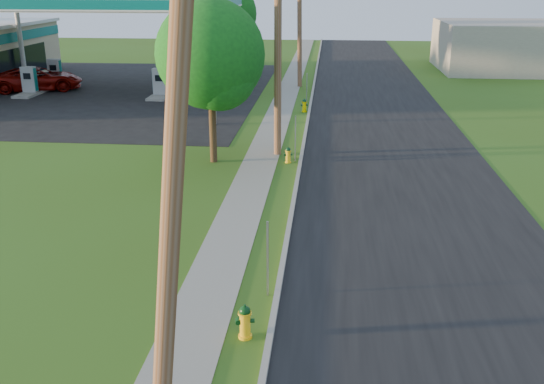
% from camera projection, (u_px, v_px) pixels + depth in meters
% --- Properties ---
extents(road, '(8.00, 120.00, 0.02)m').
position_uv_depth(road, '(411.00, 215.00, 20.25)').
color(road, black).
rests_on(road, ground).
extents(curb, '(0.15, 120.00, 0.15)m').
position_uv_depth(curb, '(292.00, 210.00, 20.59)').
color(curb, gray).
rests_on(curb, ground).
extents(sidewalk, '(1.50, 120.00, 0.03)m').
position_uv_depth(sidewalk, '(241.00, 209.00, 20.76)').
color(sidewalk, gray).
rests_on(sidewalk, ground).
extents(forecourt, '(26.00, 28.00, 0.02)m').
position_uv_depth(forecourt, '(78.00, 90.00, 42.71)').
color(forecourt, black).
rests_on(forecourt, ground).
extents(utility_pole_near, '(1.40, 0.32, 9.48)m').
position_uv_depth(utility_pole_near, '(173.00, 177.00, 8.78)').
color(utility_pole_near, brown).
rests_on(utility_pole_near, ground).
extents(utility_pole_mid, '(1.40, 0.32, 9.80)m').
position_uv_depth(utility_pole_mid, '(278.00, 42.00, 25.62)').
color(utility_pole_mid, brown).
rests_on(utility_pole_mid, ground).
extents(utility_pole_far, '(1.40, 0.32, 9.50)m').
position_uv_depth(utility_pole_far, '(300.00, 18.00, 42.55)').
color(utility_pole_far, brown).
rests_on(utility_pole_far, ground).
extents(sign_post_near, '(0.05, 0.04, 2.00)m').
position_uv_depth(sign_post_near, '(268.00, 259.00, 14.86)').
color(sign_post_near, gray).
rests_on(sign_post_near, ground).
extents(sign_post_mid, '(0.05, 0.04, 2.00)m').
position_uv_depth(sign_post_mid, '(295.00, 139.00, 25.93)').
color(sign_post_mid, gray).
rests_on(sign_post_mid, ground).
extents(sign_post_far, '(0.05, 0.04, 2.00)m').
position_uv_depth(sign_post_far, '(307.00, 89.00, 37.37)').
color(sign_post_far, gray).
rests_on(sign_post_far, ground).
extents(gas_canopy, '(18.18, 9.18, 6.40)m').
position_uv_depth(gas_canopy, '(98.00, 3.00, 40.56)').
color(gas_canopy, silver).
rests_on(gas_canopy, ground).
extents(fuel_pump_nw, '(1.20, 3.20, 1.90)m').
position_uv_depth(fuel_pump_nw, '(30.00, 84.00, 40.81)').
color(fuel_pump_nw, gray).
rests_on(fuel_pump_nw, ground).
extents(fuel_pump_ne, '(1.20, 3.20, 1.90)m').
position_uv_depth(fuel_pump_ne, '(160.00, 86.00, 40.02)').
color(fuel_pump_ne, gray).
rests_on(fuel_pump_ne, ground).
extents(fuel_pump_sw, '(1.20, 3.20, 1.90)m').
position_uv_depth(fuel_pump_sw, '(55.00, 75.00, 44.57)').
color(fuel_pump_sw, gray).
rests_on(fuel_pump_sw, ground).
extents(fuel_pump_se, '(1.20, 3.20, 1.90)m').
position_uv_depth(fuel_pump_se, '(175.00, 77.00, 43.77)').
color(fuel_pump_se, gray).
rests_on(fuel_pump_se, ground).
extents(price_pylon, '(0.34, 2.04, 6.85)m').
position_uv_depth(price_pylon, '(211.00, 21.00, 30.96)').
color(price_pylon, gray).
rests_on(price_pylon, ground).
extents(distant_building, '(14.00, 10.00, 4.00)m').
position_uv_depth(distant_building, '(525.00, 46.00, 51.22)').
color(distant_building, gray).
rests_on(distant_building, ground).
extents(tree_verge, '(4.50, 4.50, 6.81)m').
position_uv_depth(tree_verge, '(212.00, 59.00, 24.66)').
color(tree_verge, '#3B261A').
rests_on(tree_verge, ground).
extents(tree_lot, '(4.74, 4.74, 7.19)m').
position_uv_depth(tree_lot, '(228.00, 16.00, 48.21)').
color(tree_lot, '#3B261A').
rests_on(tree_lot, ground).
extents(hydrant_near, '(0.43, 0.38, 0.82)m').
position_uv_depth(hydrant_near, '(245.00, 322.00, 13.28)').
color(hydrant_near, yellow).
rests_on(hydrant_near, ground).
extents(hydrant_mid, '(0.37, 0.33, 0.71)m').
position_uv_depth(hydrant_mid, '(288.00, 155.00, 25.94)').
color(hydrant_mid, yellow).
rests_on(hydrant_mid, ground).
extents(hydrant_far, '(0.42, 0.37, 0.80)m').
position_uv_depth(hydrant_far, '(304.00, 105.00, 35.70)').
color(hydrant_far, '#FFE300').
rests_on(hydrant_far, ground).
extents(car_red, '(6.49, 4.65, 1.64)m').
position_uv_depth(car_red, '(38.00, 79.00, 42.36)').
color(car_red, '#6F0703').
rests_on(car_red, ground).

